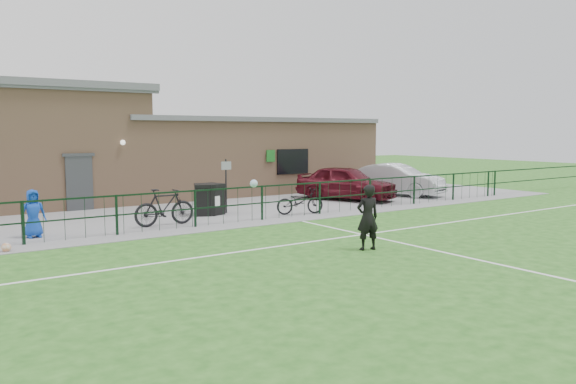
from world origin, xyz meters
TOP-DOWN VIEW (x-y plane):
  - ground at (0.00, 0.00)m, footprint 90.00×90.00m
  - paving_strip at (0.00, 13.50)m, footprint 34.00×13.00m
  - pitch_line_touch at (0.00, 7.80)m, footprint 28.00×0.10m
  - pitch_line_mid at (0.00, 4.00)m, footprint 28.00×0.10m
  - pitch_line_perp at (2.00, 0.00)m, footprint 0.10×16.00m
  - perimeter_fence at (0.00, 8.00)m, footprint 28.00×0.10m
  - wheelie_bin_left at (-0.13, 10.10)m, footprint 0.94×0.99m
  - wheelie_bin_right at (0.13, 10.11)m, footprint 0.87×0.93m
  - sign_post at (0.78, 10.15)m, footprint 0.07×0.07m
  - car_maroon at (7.07, 10.68)m, footprint 3.39×4.82m
  - car_silver at (10.28, 10.79)m, footprint 3.02×4.79m
  - bicycle_d at (-2.22, 8.75)m, footprint 2.00×0.58m
  - bicycle_e at (2.85, 8.34)m, footprint 1.88×1.10m
  - spectator_child at (-6.08, 8.95)m, footprint 0.69×0.47m
  - goalkeeper_kick at (0.59, 2.42)m, footprint 2.04×3.36m
  - ball_ground at (-7.03, 7.31)m, footprint 0.24×0.24m
  - clubhouse at (-0.88, 16.50)m, footprint 24.25×5.40m

SIDE VIEW (x-z plane):
  - ground at x=0.00m, z-range 0.00..0.00m
  - pitch_line_touch at x=0.00m, z-range 0.00..0.01m
  - pitch_line_mid at x=0.00m, z-range 0.00..0.01m
  - pitch_line_perp at x=2.00m, z-range 0.00..0.01m
  - paving_strip at x=0.00m, z-range 0.00..0.02m
  - ball_ground at x=-7.03m, z-range 0.00..0.24m
  - bicycle_e at x=2.85m, z-range 0.02..0.95m
  - wheelie_bin_right at x=0.13m, z-range 0.02..1.07m
  - wheelie_bin_left at x=-0.13m, z-range 0.02..1.07m
  - perimeter_fence at x=0.00m, z-range 0.00..1.20m
  - bicycle_d at x=-2.22m, z-range 0.02..1.22m
  - spectator_child at x=-6.08m, z-range 0.02..1.40m
  - car_silver at x=10.28m, z-range 0.02..1.51m
  - car_maroon at x=7.07m, z-range 0.02..1.54m
  - goalkeeper_kick at x=0.59m, z-range 0.02..1.70m
  - sign_post at x=0.78m, z-range 0.02..2.02m
  - clubhouse at x=-0.88m, z-range -0.26..4.70m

